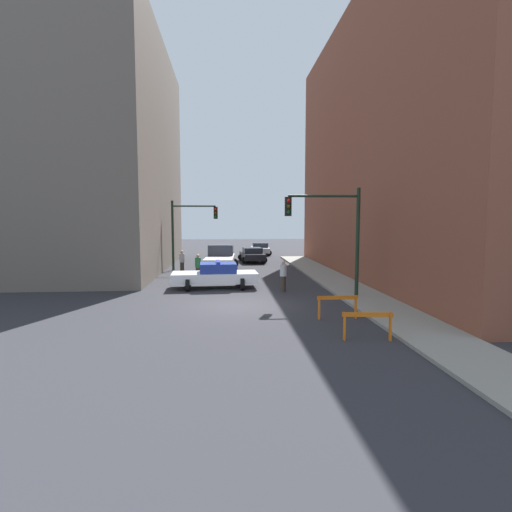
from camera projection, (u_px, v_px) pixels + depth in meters
name	position (u px, v px, depth m)	size (l,w,h in m)	color
ground_plane	(237.00, 305.00, 17.77)	(120.00, 120.00, 0.00)	#2D2D33
sidewalk_right	(372.00, 302.00, 18.23)	(2.40, 44.00, 0.12)	gray
building_corner_left	(71.00, 156.00, 29.98)	(14.00, 20.00, 17.07)	#6B6056
building_right	(439.00, 144.00, 25.92)	(12.00, 28.00, 17.39)	brown
traffic_light_near	(334.00, 225.00, 19.11)	(3.64, 0.35, 5.20)	black
traffic_light_far	(187.00, 225.00, 29.71)	(3.44, 0.35, 5.20)	black
police_car	(216.00, 275.00, 22.17)	(4.78, 2.50, 1.52)	white
white_truck	(220.00, 259.00, 29.55)	(2.82, 5.50, 1.90)	silver
parked_car_near	(252.00, 255.00, 35.68)	(2.49, 4.42, 1.31)	black
parked_car_mid	(260.00, 249.00, 42.94)	(2.35, 4.34, 1.31)	silver
pedestrian_crossing	(198.00, 267.00, 24.96)	(0.42, 0.42, 1.66)	#382D23
pedestrian_corner	(182.00, 262.00, 27.94)	(0.45, 0.45, 1.66)	#382D23
pedestrian_sidewalk	(283.00, 275.00, 21.12)	(0.49, 0.49, 1.66)	#382D23
barrier_front	(367.00, 321.00, 12.56)	(1.60, 0.31, 0.90)	orange
barrier_mid	(338.00, 303.00, 15.28)	(1.60, 0.18, 0.90)	orange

